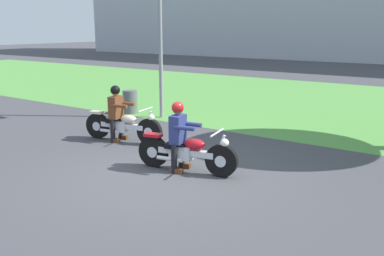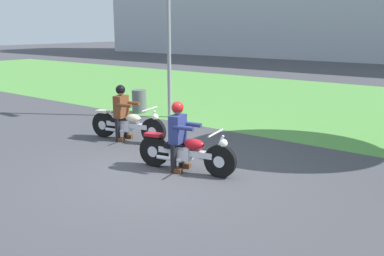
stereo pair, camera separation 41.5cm
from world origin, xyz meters
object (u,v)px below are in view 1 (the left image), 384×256
object	(u,v)px
motorcycle_lead	(186,153)
rider_lead	(179,131)
rider_follow	(117,109)
motorcycle_follow	(123,126)
trash_can	(130,102)

from	to	relation	value
motorcycle_lead	rider_lead	xyz separation A→B (m)	(-0.17, -0.03, 0.43)
rider_lead	motorcycle_lead	bearing A→B (deg)	-0.83
rider_lead	rider_follow	size ratio (longest dim) A/B	1.00
motorcycle_follow	trash_can	bearing A→B (deg)	119.39
motorcycle_follow	rider_follow	size ratio (longest dim) A/B	1.54
motorcycle_lead	rider_follow	bearing A→B (deg)	151.25
motorcycle_lead	motorcycle_follow	bearing A→B (deg)	149.63
rider_follow	trash_can	distance (m)	3.51
motorcycle_lead	trash_can	bearing A→B (deg)	132.60
motorcycle_lead	motorcycle_follow	size ratio (longest dim) A/B	0.97
motorcycle_lead	rider_lead	size ratio (longest dim) A/B	1.50
motorcycle_lead	rider_follow	xyz separation A→B (m)	(-2.79, 0.92, 0.43)
motorcycle_lead	motorcycle_follow	world-z (taller)	motorcycle_follow
rider_follow	trash_can	bearing A→B (deg)	117.00
motorcycle_follow	trash_can	world-z (taller)	motorcycle_follow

